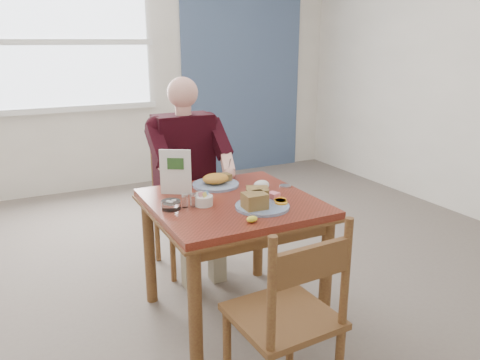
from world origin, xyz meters
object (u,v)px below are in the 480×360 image
chair_far (185,203)px  diner (188,162)px  far_plate (216,181)px  table (232,218)px  near_plate (260,201)px  chair_near (289,319)px

chair_far → diner: (0.00, -0.09, 0.33)m
diner → far_plate: bearing=-86.1°
table → diner: 0.73m
far_plate → chair_far: bearing=93.3°
table → chair_far: chair_far is taller
chair_far → near_plate: 1.03m
table → chair_far: (0.00, 0.80, -0.16)m
near_plate → chair_near: bearing=-107.8°
far_plate → chair_near: bearing=-97.9°
near_plate → far_plate: near_plate is taller
table → near_plate: near_plate is taller
table → near_plate: bearing=-67.4°
diner → far_plate: diner is taller
diner → near_plate: (0.08, -0.89, -0.02)m
chair_near → diner: size_ratio=0.69×
far_plate → near_plate: bearing=-84.2°
diner → near_plate: 0.90m
chair_far → diner: 0.34m
chair_near → far_plate: chair_near is taller
diner → far_plate: (0.03, -0.42, -0.03)m
table → chair_near: (-0.12, -0.80, -0.16)m
table → diner: diner is taller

